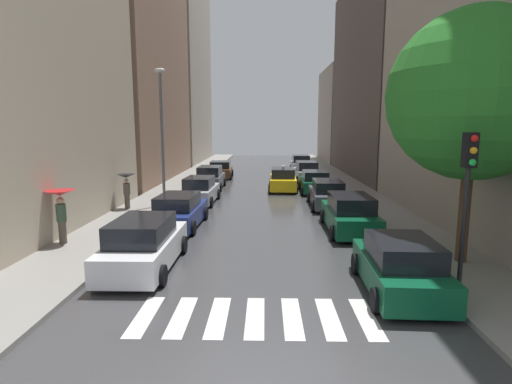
% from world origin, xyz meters
% --- Properties ---
extents(ground_plane, '(28.00, 72.00, 0.04)m').
position_xyz_m(ground_plane, '(0.00, 24.00, -0.02)').
color(ground_plane, '#3B3B3E').
extents(sidewalk_left, '(3.00, 72.00, 0.15)m').
position_xyz_m(sidewalk_left, '(-6.50, 24.00, 0.07)').
color(sidewalk_left, gray).
rests_on(sidewalk_left, ground).
extents(sidewalk_right, '(3.00, 72.00, 0.15)m').
position_xyz_m(sidewalk_right, '(6.50, 24.00, 0.07)').
color(sidewalk_right, gray).
rests_on(sidewalk_right, ground).
extents(crosswalk_stripes, '(5.85, 2.20, 0.01)m').
position_xyz_m(crosswalk_stripes, '(0.00, 2.90, 0.01)').
color(crosswalk_stripes, silver).
rests_on(crosswalk_stripes, ground).
extents(building_left_mid, '(6.00, 17.74, 22.71)m').
position_xyz_m(building_left_mid, '(-11.00, 29.15, 11.36)').
color(building_left_mid, '#8C6B56').
rests_on(building_left_mid, ground).
extents(building_left_far, '(6.00, 17.17, 25.64)m').
position_xyz_m(building_left_far, '(-11.00, 47.76, 12.82)').
color(building_left_far, '#9E9384').
rests_on(building_left_far, ground).
extents(building_right_mid, '(6.00, 19.64, 18.20)m').
position_xyz_m(building_right_mid, '(11.00, 31.74, 9.10)').
color(building_right_mid, '#564C47').
rests_on(building_right_mid, ground).
extents(building_right_far, '(6.00, 12.35, 12.08)m').
position_xyz_m(building_right_far, '(11.00, 48.48, 6.04)').
color(building_right_far, '#9E9384').
rests_on(building_right_far, ground).
extents(parked_car_left_nearest, '(2.10, 4.73, 1.70)m').
position_xyz_m(parked_car_left_nearest, '(-3.70, 6.29, 0.79)').
color(parked_car_left_nearest, silver).
rests_on(parked_car_left_nearest, ground).
extents(parked_car_left_second, '(2.21, 4.63, 1.55)m').
position_xyz_m(parked_car_left_second, '(-3.75, 11.86, 0.73)').
color(parked_car_left_second, navy).
rests_on(parked_car_left_second, ground).
extents(parked_car_left_third, '(2.12, 4.32, 1.61)m').
position_xyz_m(parked_car_left_third, '(-3.74, 17.83, 0.76)').
color(parked_car_left_third, '#B2B7BF').
rests_on(parked_car_left_third, ground).
extents(parked_car_left_fourth, '(2.04, 4.52, 1.70)m').
position_xyz_m(parked_car_left_fourth, '(-3.90, 23.71, 0.80)').
color(parked_car_left_fourth, '#474C51').
rests_on(parked_car_left_fourth, ground).
extents(parked_car_left_fifth, '(2.27, 4.08, 1.53)m').
position_xyz_m(parked_car_left_fifth, '(-3.83, 30.20, 0.72)').
color(parked_car_left_fifth, brown).
rests_on(parked_car_left_fifth, ground).
extents(parked_car_right_nearest, '(2.21, 4.19, 1.58)m').
position_xyz_m(parked_car_right_nearest, '(3.99, 4.51, 0.74)').
color(parked_car_right_nearest, '#0C4C2D').
rests_on(parked_car_right_nearest, ground).
extents(parked_car_right_second, '(2.14, 4.75, 1.66)m').
position_xyz_m(parked_car_right_second, '(3.97, 11.21, 0.78)').
color(parked_car_right_second, '#0C4C2D').
rests_on(parked_car_right_second, ground).
extents(parked_car_right_third, '(2.10, 4.72, 1.56)m').
position_xyz_m(parked_car_right_third, '(3.83, 16.85, 0.74)').
color(parked_car_right_third, '#474C51').
rests_on(parked_car_right_third, ground).
extents(parked_car_right_fourth, '(2.16, 4.32, 1.54)m').
position_xyz_m(parked_car_right_fourth, '(3.75, 22.16, 0.73)').
color(parked_car_right_fourth, '#0C4C2D').
rests_on(parked_car_right_fourth, ground).
extents(parked_car_right_fifth, '(2.14, 4.69, 1.73)m').
position_xyz_m(parked_car_right_fifth, '(3.71, 27.84, 0.81)').
color(parked_car_right_fifth, '#B2B7BF').
rests_on(parked_car_right_fifth, ground).
extents(parked_car_right_sixth, '(2.05, 4.08, 1.80)m').
position_xyz_m(parked_car_right_sixth, '(3.82, 34.59, 0.83)').
color(parked_car_right_sixth, '#B2B7BF').
rests_on(parked_car_right_sixth, ground).
extents(taxi_midroad, '(2.18, 4.69, 1.81)m').
position_xyz_m(taxi_midroad, '(1.53, 23.15, 0.76)').
color(taxi_midroad, yellow).
rests_on(taxi_midroad, ground).
extents(pedestrian_foreground, '(1.10, 1.10, 2.07)m').
position_xyz_m(pedestrian_foreground, '(-7.55, 8.58, 1.70)').
color(pedestrian_foreground, brown).
rests_on(pedestrian_foreground, sidewalk_left).
extents(pedestrian_near_tree, '(0.97, 0.97, 1.90)m').
position_xyz_m(pedestrian_near_tree, '(-7.35, 15.37, 1.52)').
color(pedestrian_near_tree, brown).
rests_on(pedestrian_near_tree, sidewalk_left).
extents(street_tree_right, '(5.37, 5.37, 8.11)m').
position_xyz_m(street_tree_right, '(6.79, 6.86, 5.56)').
color(street_tree_right, '#513823').
rests_on(street_tree_right, sidewalk_right).
extents(traffic_light_right_corner, '(0.30, 0.42, 4.30)m').
position_xyz_m(traffic_light_right_corner, '(5.45, 4.11, 3.29)').
color(traffic_light_right_corner, black).
rests_on(traffic_light_right_corner, sidewalk_right).
extents(lamp_post_left, '(0.60, 0.28, 7.61)m').
position_xyz_m(lamp_post_left, '(-5.55, 16.37, 4.50)').
color(lamp_post_left, '#595B60').
rests_on(lamp_post_left, sidewalk_left).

